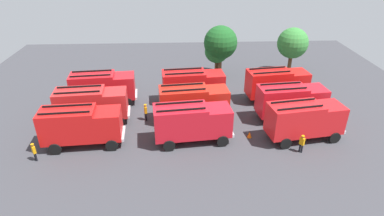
{
  "coord_description": "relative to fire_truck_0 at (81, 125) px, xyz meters",
  "views": [
    {
      "loc": [
        -1.38,
        -29.4,
        16.97
      ],
      "look_at": [
        0.0,
        0.0,
        1.4
      ],
      "focal_mm": 30.11,
      "sensor_mm": 36.0,
      "label": 1
    }
  ],
  "objects": [
    {
      "name": "ground_plane",
      "position": [
        10.17,
        4.17,
        -2.15
      ],
      "size": [
        56.89,
        56.89,
        0.0
      ],
      "primitive_type": "plane",
      "color": "#38383D"
    },
    {
      "name": "fire_truck_0",
      "position": [
        0.0,
        0.0,
        0.0
      ],
      "size": [
        7.35,
        3.17,
        3.88
      ],
      "rotation": [
        0.0,
        0.0,
        0.07
      ],
      "color": "red",
      "rests_on": "ground"
    },
    {
      "name": "fire_truck_1",
      "position": [
        9.98,
        0.13,
        0.0
      ],
      "size": [
        7.41,
        3.36,
        3.88
      ],
      "rotation": [
        0.0,
        0.0,
        0.1
      ],
      "color": "red",
      "rests_on": "ground"
    },
    {
      "name": "fire_truck_2",
      "position": [
        20.41,
        0.07,
        0.0
      ],
      "size": [
        7.49,
        3.62,
        3.88
      ],
      "rotation": [
        0.0,
        0.0,
        0.15
      ],
      "color": "red",
      "rests_on": "ground"
    },
    {
      "name": "fire_truck_3",
      "position": [
        -0.01,
        4.16,
        0.0
      ],
      "size": [
        7.39,
        3.26,
        3.88
      ],
      "rotation": [
        0.0,
        0.0,
        0.09
      ],
      "color": "red",
      "rests_on": "ground"
    },
    {
      "name": "fire_truck_4",
      "position": [
        10.32,
        4.19,
        0.0
      ],
      "size": [
        7.41,
        3.35,
        3.88
      ],
      "rotation": [
        0.0,
        0.0,
        0.1
      ],
      "color": "red",
      "rests_on": "ground"
    },
    {
      "name": "fire_truck_5",
      "position": [
        20.39,
        3.98,
        0.0
      ],
      "size": [
        7.41,
        3.34,
        3.88
      ],
      "rotation": [
        0.0,
        0.0,
        0.1
      ],
      "color": "red",
      "rests_on": "ground"
    },
    {
      "name": "fire_truck_6",
      "position": [
        0.29,
        8.4,
        0.0
      ],
      "size": [
        7.39,
        3.28,
        3.88
      ],
      "rotation": [
        0.0,
        0.0,
        0.09
      ],
      "color": "red",
      "rests_on": "ground"
    },
    {
      "name": "fire_truck_7",
      "position": [
        10.48,
        8.59,
        0.0
      ],
      "size": [
        7.39,
        3.28,
        3.88
      ],
      "rotation": [
        0.0,
        0.0,
        0.09
      ],
      "color": "red",
      "rests_on": "ground"
    },
    {
      "name": "fire_truck_8",
      "position": [
        20.18,
        8.47,
        0.0
      ],
      "size": [
        7.45,
        3.49,
        3.88
      ],
      "rotation": [
        0.0,
        0.0,
        0.13
      ],
      "color": "red",
      "rests_on": "ground"
    },
    {
      "name": "firefighter_0",
      "position": [
        23.14,
        1.95,
        -1.22
      ],
      "size": [
        0.44,
        0.48,
        1.67
      ],
      "rotation": [
        0.0,
        0.0,
        5.67
      ],
      "color": "black",
      "rests_on": "ground"
    },
    {
      "name": "firefighter_1",
      "position": [
        5.35,
        4.36,
        -1.12
      ],
      "size": [
        0.34,
        0.47,
        1.82
      ],
      "rotation": [
        0.0,
        0.0,
        0.27
      ],
      "color": "black",
      "rests_on": "ground"
    },
    {
      "name": "firefighter_2",
      "position": [
        19.61,
        -2.04,
        -1.2
      ],
      "size": [
        0.43,
        0.48,
        1.7
      ],
      "rotation": [
        0.0,
        0.0,
        3.74
      ],
      "color": "black",
      "rests_on": "ground"
    },
    {
      "name": "firefighter_3",
      "position": [
        -3.59,
        -2.19,
        -1.22
      ],
      "size": [
        0.45,
        0.48,
        1.68
      ],
      "rotation": [
        0.0,
        0.0,
        0.7
      ],
      "color": "black",
      "rests_on": "ground"
    },
    {
      "name": "tree_0",
      "position": [
        14.11,
        16.73,
        1.24
      ],
      "size": [
        3.25,
        3.25,
        5.04
      ],
      "color": "brown",
      "rests_on": "ground"
    },
    {
      "name": "tree_1",
      "position": [
        14.55,
        16.39,
        2.5
      ],
      "size": [
        4.46,
        4.46,
        6.92
      ],
      "color": "brown",
      "rests_on": "ground"
    },
    {
      "name": "tree_2",
      "position": [
        24.46,
        16.78,
        2.18
      ],
      "size": [
        4.15,
        4.15,
        6.44
      ],
      "color": "brown",
      "rests_on": "ground"
    },
    {
      "name": "traffic_cone_0",
      "position": [
        15.52,
        0.53,
        -1.83
      ],
      "size": [
        0.45,
        0.45,
        0.64
      ],
      "primitive_type": "cone",
      "color": "#F2600C",
      "rests_on": "ground"
    }
  ]
}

